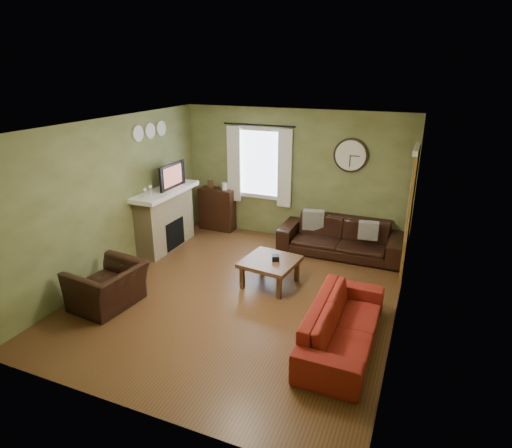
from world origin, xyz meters
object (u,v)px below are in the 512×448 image
at_px(bookshelf, 217,209).
at_px(sofa_brown, 340,237).
at_px(coffee_table, 270,272).
at_px(sofa_red, 343,324).
at_px(armchair, 108,286).

distance_m(bookshelf, sofa_brown, 2.75).
relative_size(sofa_brown, coffee_table, 2.76).
relative_size(sofa_brown, sofa_red, 1.13).
bearing_deg(sofa_brown, bookshelf, 174.12).
bearing_deg(armchair, sofa_brown, 144.75).
xyz_separation_m(bookshelf, sofa_red, (3.36, -3.08, -0.16)).
height_order(armchair, coffee_table, armchair).
bearing_deg(sofa_red, coffee_table, 51.10).
bearing_deg(armchair, sofa_red, 102.13).
height_order(sofa_brown, sofa_red, sofa_brown).
distance_m(armchair, coffee_table, 2.49).
relative_size(sofa_brown, armchair, 2.33).
bearing_deg(coffee_table, bookshelf, 135.15).
bearing_deg(bookshelf, armchair, -90.52).
height_order(sofa_red, coffee_table, sofa_red).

